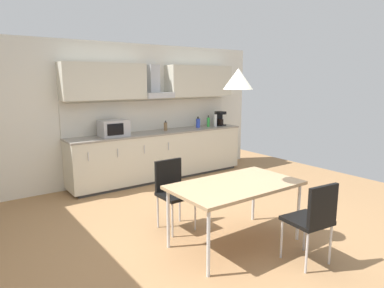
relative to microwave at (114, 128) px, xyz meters
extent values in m
cube|color=#9E754C|center=(0.08, -2.57, -1.06)|extent=(8.05, 8.60, 0.02)
cube|color=silver|center=(0.08, 0.34, 0.21)|extent=(6.44, 0.10, 2.52)
cube|color=#333333|center=(0.92, 0.00, -1.02)|extent=(3.34, 0.53, 0.05)
cube|color=beige|center=(0.92, 0.00, -0.58)|extent=(3.48, 0.58, 0.83)
cube|color=gray|center=(0.92, 0.00, -0.16)|extent=(3.50, 0.60, 0.03)
cube|color=silver|center=(-0.57, -0.30, -0.38)|extent=(0.01, 0.01, 0.14)
cube|color=silver|center=(-0.07, -0.30, -0.38)|extent=(0.01, 0.01, 0.14)
cube|color=silver|center=(0.43, -0.30, -0.38)|extent=(0.01, 0.01, 0.14)
cube|color=silver|center=(0.92, -0.30, -0.38)|extent=(0.01, 0.01, 0.14)
cube|color=silver|center=(0.92, 0.28, 0.15)|extent=(3.48, 0.02, 0.57)
cube|color=beige|center=(-0.09, 0.12, 0.79)|extent=(1.46, 0.34, 0.61)
cube|color=beige|center=(1.93, 0.12, 0.79)|extent=(1.46, 0.34, 0.61)
cube|color=#B7BABF|center=(0.92, 0.10, 0.54)|extent=(0.56, 0.40, 0.10)
cube|color=#B7BABF|center=(0.92, 0.21, 0.82)|extent=(0.20, 0.16, 0.56)
cube|color=#ADADB2|center=(0.00, 0.00, 0.00)|extent=(0.48, 0.34, 0.28)
cube|color=black|center=(-0.04, -0.17, 0.00)|extent=(0.29, 0.01, 0.20)
cube|color=black|center=(2.41, 0.00, -0.13)|extent=(0.18, 0.18, 0.02)
cylinder|color=black|center=(2.41, -0.01, -0.06)|extent=(0.12, 0.12, 0.12)
cube|color=black|center=(2.41, 0.06, 0.01)|extent=(0.16, 0.08, 0.30)
cube|color=black|center=(2.41, -0.01, 0.13)|extent=(0.18, 0.16, 0.06)
cylinder|color=blue|center=(1.83, 0.02, -0.05)|extent=(0.08, 0.08, 0.18)
cylinder|color=black|center=(1.83, 0.02, 0.06)|extent=(0.03, 0.03, 0.04)
cylinder|color=green|center=(2.09, 0.01, -0.05)|extent=(0.06, 0.06, 0.19)
cylinder|color=black|center=(2.09, 0.01, 0.07)|extent=(0.02, 0.02, 0.04)
cylinder|color=white|center=(2.23, -0.05, -0.01)|extent=(0.07, 0.07, 0.26)
cylinder|color=black|center=(2.23, -0.05, 0.14)|extent=(0.03, 0.03, 0.06)
cylinder|color=brown|center=(1.08, 0.05, -0.06)|extent=(0.07, 0.07, 0.16)
cylinder|color=black|center=(1.08, 0.05, 0.03)|extent=(0.03, 0.03, 0.03)
cube|color=tan|center=(0.24, -2.82, -0.35)|extent=(1.46, 0.84, 0.04)
cylinder|color=silver|center=(-0.43, -3.18, -0.71)|extent=(0.04, 0.04, 0.69)
cylinder|color=silver|center=(0.91, -3.18, -0.71)|extent=(0.04, 0.04, 0.69)
cylinder|color=silver|center=(-0.43, -2.46, -0.71)|extent=(0.04, 0.04, 0.69)
cylinder|color=silver|center=(0.91, -2.46, -0.71)|extent=(0.04, 0.04, 0.69)
cube|color=black|center=(0.57, -3.54, -0.60)|extent=(0.44, 0.44, 0.04)
cube|color=black|center=(0.55, -3.72, -0.38)|extent=(0.38, 0.08, 0.40)
cylinder|color=silver|center=(0.42, -3.36, -0.83)|extent=(0.02, 0.02, 0.43)
cylinder|color=silver|center=(0.76, -3.39, -0.83)|extent=(0.02, 0.02, 0.43)
cylinder|color=silver|center=(0.39, -3.70, -0.83)|extent=(0.02, 0.02, 0.43)
cylinder|color=silver|center=(0.72, -3.73, -0.83)|extent=(0.02, 0.02, 0.43)
cube|color=black|center=(-0.09, -2.10, -0.60)|extent=(0.40, 0.40, 0.04)
cube|color=black|center=(-0.09, -1.92, -0.38)|extent=(0.38, 0.04, 0.40)
cylinder|color=silver|center=(0.09, -2.27, -0.83)|extent=(0.02, 0.02, 0.43)
cylinder|color=silver|center=(-0.25, -2.27, -0.83)|extent=(0.02, 0.02, 0.43)
cylinder|color=silver|center=(0.08, -1.93, -0.83)|extent=(0.02, 0.02, 0.43)
cylinder|color=silver|center=(-0.26, -1.93, -0.83)|extent=(0.02, 0.02, 0.43)
cone|color=silver|center=(0.24, -2.82, 0.83)|extent=(0.32, 0.32, 0.22)
camera|label=1|loc=(-2.31, -5.54, 0.82)|focal=32.00mm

